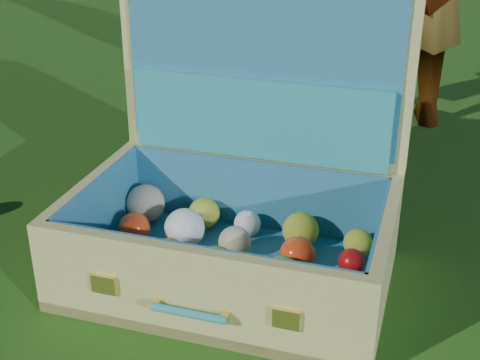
% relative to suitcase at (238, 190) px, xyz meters
% --- Properties ---
extents(ground, '(60.00, 60.00, 0.00)m').
position_rel_suitcase_xyz_m(ground, '(-0.09, -0.02, -0.18)').
color(ground, '#215114').
rests_on(ground, ground).
extents(suitcase, '(0.71, 0.55, 0.66)m').
position_rel_suitcase_xyz_m(suitcase, '(0.00, 0.00, 0.00)').
color(suitcase, '#D7CD73').
rests_on(suitcase, ground).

